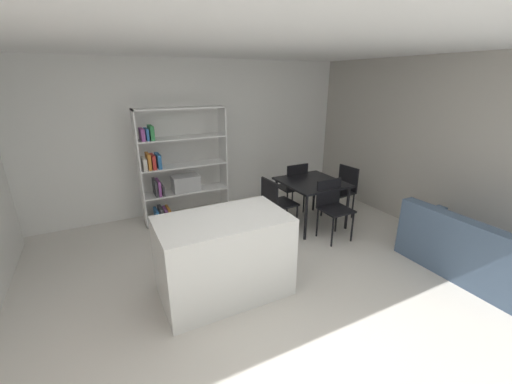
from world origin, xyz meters
name	(u,v)px	position (x,y,z in m)	size (l,w,h in m)	color
ground_plane	(254,295)	(0.00, 0.00, 0.00)	(8.79, 8.79, 0.00)	beige
ceiling_slab	(254,33)	(0.00, 0.00, 2.63)	(6.40, 5.75, 0.06)	white
back_partition	(180,138)	(0.00, 2.84, 1.30)	(6.40, 0.06, 2.60)	white
right_partition_gray	(455,152)	(3.17, 0.00, 1.30)	(0.06, 5.75, 2.60)	#B2ADA3
kitchen_island	(224,256)	(-0.26, 0.20, 0.46)	(1.36, 0.79, 0.91)	silver
open_bookshelf	(177,172)	(-0.19, 2.43, 0.82)	(1.42, 0.35, 1.85)	white
dining_table	(312,186)	(1.66, 1.25, 0.66)	(0.91, 0.97, 0.73)	black
dining_chair_near	(332,204)	(1.66, 0.73, 0.54)	(0.43, 0.42, 0.88)	black
dining_chair_window_side	(343,187)	(2.33, 1.26, 0.52)	(0.49, 0.45, 0.87)	black
dining_chair_far	(294,184)	(1.66, 1.76, 0.54)	(0.41, 0.43, 0.91)	black
dining_chair_island_side	(275,201)	(0.99, 1.24, 0.53)	(0.46, 0.45, 0.87)	black
sofa	(494,264)	(2.55, -1.06, 0.26)	(0.88, 2.08, 0.77)	#475B75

